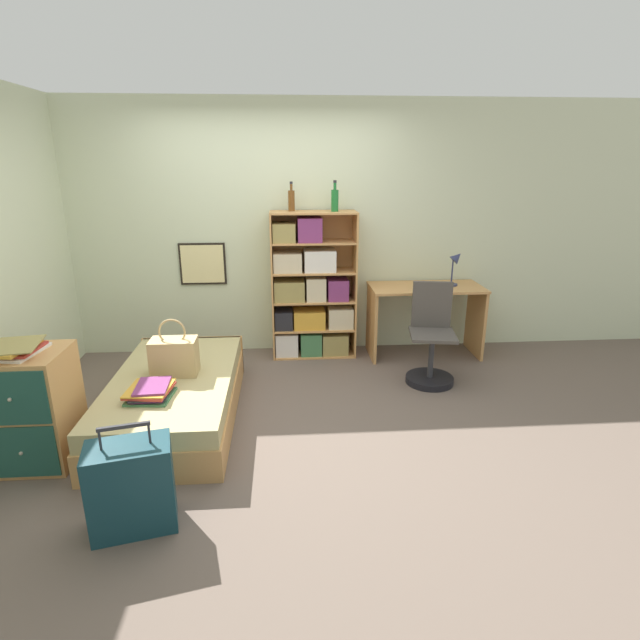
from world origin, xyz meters
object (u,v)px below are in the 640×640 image
Objects in this scene: magazine_pile_on_dresser at (15,349)px; desk_lamp at (456,262)px; book_stack_on_bed at (150,391)px; suitcase at (132,487)px; handbag at (174,356)px; bottle_green at (291,200)px; desk at (425,308)px; bed at (175,396)px; bookcase at (310,293)px; bottle_brown at (335,200)px; desk_chair at (431,350)px; dresser at (34,408)px.

desk_lamp is at bearing 27.32° from magazine_pile_on_dresser.
suitcase reaches higher than book_stack_on_bed.
handbag is 1.09m from magazine_pile_on_dresser.
bottle_green is 0.77× the size of desk_lamp.
suitcase is at bearing -133.14° from desk.
magazine_pile_on_dresser is at bearing -152.68° from desk_lamp.
bed is 1.19× the size of bookcase.
bottle_brown reaches higher than suitcase.
desk reaches higher than book_stack_on_bed.
bottle_green reaches higher than desk.
desk_chair is at bearing 13.57° from handbag.
desk is at bearing 29.17° from magazine_pile_on_dresser.
magazine_pile_on_dresser is 0.43× the size of desk_chair.
bottle_green is at bearing 147.36° from desk_chair.
bottle_brown reaches higher than bed.
bottle_green is (-0.18, 0.05, 0.95)m from bookcase.
suitcase is 2.28× the size of bottle_green.
desk_chair is at bearing 13.60° from bed.
bookcase is at bearing 43.39° from dresser.
bookcase is (1.97, 1.86, 0.28)m from dresser.
handbag reaches higher than suitcase.
magazine_pile_on_dresser is at bearing -140.39° from bottle_brown.
handbag is at bearing 34.30° from dresser.
book_stack_on_bed is 0.75m from dresser.
bottle_green is at bearing 164.94° from bookcase.
desk_lamp is (1.50, -0.07, 0.32)m from bookcase.
bottle_brown is (2.22, 1.85, 1.23)m from dresser.
handbag is 1.14× the size of magazine_pile_on_dresser.
desk_chair is (2.25, 0.54, 0.12)m from bed.
desk is 0.71m from desk_chair.
bed is at bearing -155.16° from desk_lamp.
bookcase is (1.14, 2.59, 0.42)m from suitcase.
bookcase reaches higher than bed.
suitcase is 1.11m from dresser.
handbag is at bearing 90.19° from suitcase.
desk is (2.37, 1.21, 0.34)m from bed.
desk_chair is at bearing -32.64° from bottle_green.
desk is at bearing 29.18° from dresser.
bottle_green is (1.79, 1.91, 1.22)m from dresser.
suitcase is at bearing -88.94° from bed.
handbag is 2.64m from desk.
book_stack_on_bed is 0.88× the size of magazine_pile_on_dresser.
bottle_green is (0.97, 1.35, 1.10)m from handbag.
bed is at bearing -126.03° from bottle_green.
bottle_brown reaches higher than bottle_green.
handbag is 0.40× the size of desk.
dresser reaches higher than suitcase.
bottle_green is (0.98, 1.35, 1.44)m from bed.
book_stack_on_bed is 0.31× the size of desk.
desk_chair is at bearing 19.95° from magazine_pile_on_dresser.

